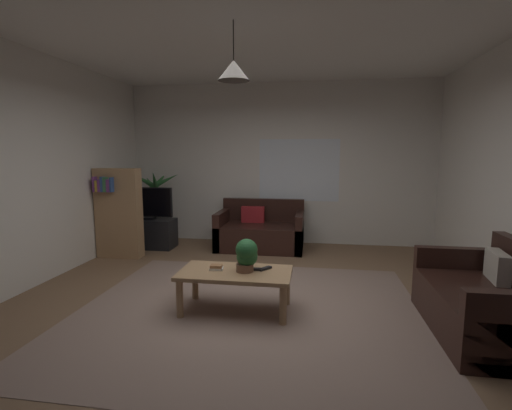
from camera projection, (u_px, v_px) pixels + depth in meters
name	position (u px, v px, depth m)	size (l,w,h in m)	color
floor	(252.00, 305.00, 4.03)	(5.45, 5.79, 0.02)	brown
rug	(249.00, 311.00, 3.83)	(3.55, 3.19, 0.01)	gray
wall_back	(278.00, 164.00, 6.69)	(5.57, 0.06, 2.87)	silver
wall_left	(15.00, 170.00, 4.25)	(0.06, 5.79, 2.87)	silver
ceiling	(251.00, 25.00, 3.62)	(5.45, 5.79, 0.02)	white
window_pane	(299.00, 170.00, 6.62)	(1.42, 0.01, 1.10)	white
couch_under_window	(260.00, 233.00, 6.36)	(1.46, 0.89, 0.82)	black
couch_right_side	(489.00, 306.00, 3.32)	(0.89, 1.41, 0.82)	black
coffee_table	(235.00, 277.00, 3.81)	(1.15, 0.61, 0.43)	#A87F56
book_on_table_0	(216.00, 269.00, 3.84)	(0.14, 0.10, 0.02)	beige
book_on_table_1	(216.00, 266.00, 3.84)	(0.12, 0.09, 0.03)	#99663F
remote_on_table_0	(265.00, 269.00, 3.85)	(0.05, 0.16, 0.02)	black
remote_on_table_1	(254.00, 269.00, 3.83)	(0.05, 0.16, 0.02)	black
potted_plant_on_table	(247.00, 254.00, 3.77)	(0.23, 0.24, 0.34)	brown
tv_stand	(149.00, 233.00, 6.42)	(0.90, 0.44, 0.50)	black
tv	(147.00, 203.00, 6.33)	(0.89, 0.16, 0.55)	black
potted_palm_corner	(156.00, 210.00, 6.83)	(0.86, 0.82, 1.36)	brown
bookshelf_corner	(118.00, 212.00, 5.76)	(0.70, 0.31, 1.40)	#A87F56
pendant_lamp	(234.00, 70.00, 3.52)	(0.31, 0.31, 0.55)	black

